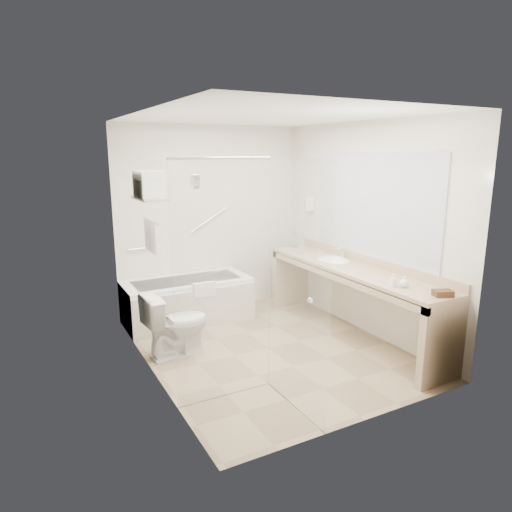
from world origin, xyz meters
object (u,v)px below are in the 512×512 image
amenity_basket (443,293)px  water_bottle_left (295,241)px  vanity_counter (351,284)px  bathtub (188,300)px  toilet (177,324)px

amenity_basket → water_bottle_left: 2.50m
vanity_counter → amenity_basket: 1.27m
bathtub → toilet: toilet is taller
toilet → amenity_basket: bearing=-137.1°
vanity_counter → water_bottle_left: (0.02, 1.25, 0.31)m
bathtub → amenity_basket: bearing=-59.7°
bathtub → vanity_counter: bearing=-42.4°
toilet → amenity_basket: amenity_basket is taller
toilet → water_bottle_left: 2.22m
amenity_basket → water_bottle_left: water_bottle_left is taller
bathtub → water_bottle_left: bearing=-5.2°
amenity_basket → water_bottle_left: bearing=90.1°
toilet → amenity_basket: size_ratio=4.14×
amenity_basket → bathtub: bearing=120.3°
vanity_counter → toilet: 2.05m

